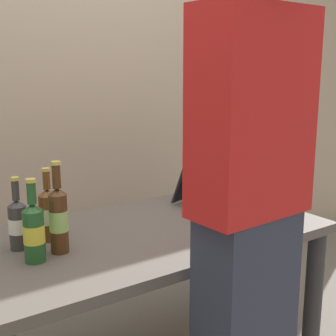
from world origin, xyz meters
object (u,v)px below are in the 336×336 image
laptop (215,195)px  beer_bottle_brown (59,218)px  beer_bottle_amber (18,223)px  beer_bottle_dark (34,231)px  person_figure (249,203)px  beer_bottle_green (48,213)px

laptop → beer_bottle_brown: 0.89m
beer_bottle_amber → beer_bottle_dark: (0.01, -0.15, 0.01)m
person_figure → beer_bottle_green: bearing=121.0°
beer_bottle_brown → beer_bottle_green: bearing=84.5°
laptop → beer_bottle_green: 0.86m
laptop → beer_bottle_brown: bearing=-169.9°
beer_bottle_green → beer_bottle_brown: 0.14m
beer_bottle_amber → beer_bottle_brown: beer_bottle_brown is taller
beer_bottle_brown → person_figure: size_ratio=0.19×
beer_bottle_amber → beer_bottle_green: bearing=10.6°
laptop → beer_bottle_dark: bearing=-169.2°
beer_bottle_amber → person_figure: 0.85m
beer_bottle_amber → beer_bottle_brown: 0.17m
beer_bottle_dark → beer_bottle_green: bearing=56.0°
laptop → beer_bottle_brown: size_ratio=1.24×
beer_bottle_green → beer_bottle_amber: bearing=-169.4°
beer_bottle_dark → beer_bottle_brown: bearing=16.2°
laptop → beer_bottle_dark: (-0.97, -0.19, 0.07)m
beer_bottle_amber → beer_bottle_dark: beer_bottle_dark is taller
beer_bottle_brown → beer_bottle_dark: beer_bottle_brown is taller
beer_bottle_dark → laptop: bearing=10.8°
beer_bottle_brown → laptop: bearing=10.1°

